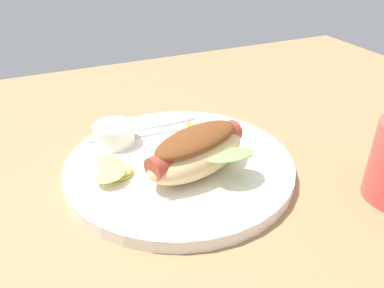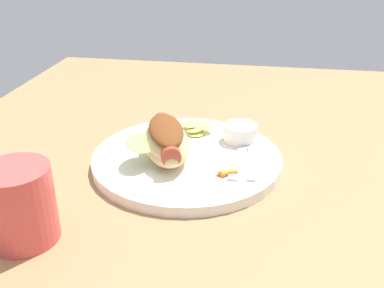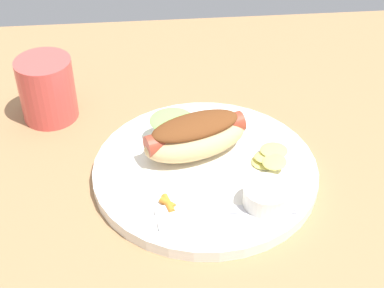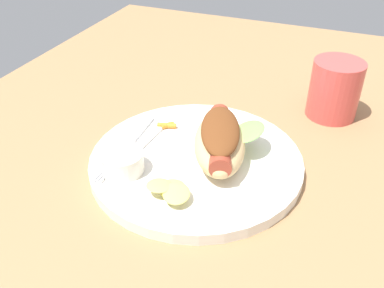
{
  "view_description": "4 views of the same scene",
  "coord_description": "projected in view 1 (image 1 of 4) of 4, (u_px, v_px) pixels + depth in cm",
  "views": [
    {
      "loc": [
        18.61,
        38.85,
        28.55
      ],
      "look_at": [
        1.5,
        0.79,
        4.11
      ],
      "focal_mm": 36.44,
      "sensor_mm": 36.0,
      "label": 1
    },
    {
      "loc": [
        -56.86,
        -11.01,
        32.99
      ],
      "look_at": [
        2.29,
        -0.92,
        3.8
      ],
      "focal_mm": 41.5,
      "sensor_mm": 36.0,
      "label": 2
    },
    {
      "loc": [
        -4.05,
        -56.52,
        50.93
      ],
      "look_at": [
        1.2,
        0.06,
        5.4
      ],
      "focal_mm": 54.51,
      "sensor_mm": 36.0,
      "label": 3
    },
    {
      "loc": [
        46.67,
        16.94,
        36.18
      ],
      "look_at": [
        4.15,
        -0.11,
        4.47
      ],
      "focal_mm": 39.84,
      "sensor_mm": 36.0,
      "label": 4
    }
  ],
  "objects": [
    {
      "name": "ground_plane",
      "position": [
        200.0,
        171.0,
        0.52
      ],
      "size": [
        120.0,
        90.0,
        1.8
      ],
      "primitive_type": "cube",
      "color": "#9E754C"
    },
    {
      "name": "sauce_ramekin",
      "position": [
        114.0,
        134.0,
        0.53
      ],
      "size": [
        5.57,
        5.57,
        2.8
      ],
      "primitive_type": "cylinder",
      "color": "white",
      "rests_on": "plate"
    },
    {
      "name": "chips_pile",
      "position": [
        114.0,
        170.0,
        0.46
      ],
      "size": [
        6.04,
        6.43,
        1.66
      ],
      "color": "#D9D164",
      "rests_on": "plate"
    },
    {
      "name": "knife",
      "position": [
        158.0,
        131.0,
        0.56
      ],
      "size": [
        13.56,
        2.53,
        0.36
      ],
      "primitive_type": "cube",
      "rotation": [
        0.0,
        0.0,
        -0.08
      ],
      "color": "silver",
      "rests_on": "plate"
    },
    {
      "name": "hot_dog",
      "position": [
        197.0,
        151.0,
        0.46
      ],
      "size": [
        15.56,
        11.03,
        5.45
      ],
      "rotation": [
        0.0,
        0.0,
        0.33
      ],
      "color": "#DBB77A",
      "rests_on": "plate"
    },
    {
      "name": "plate",
      "position": [
        180.0,
        166.0,
        0.5
      ],
      "size": [
        29.09,
        29.09,
        1.6
      ],
      "primitive_type": "cylinder",
      "color": "white",
      "rests_on": "ground_plane"
    },
    {
      "name": "fork",
      "position": [
        145.0,
        128.0,
        0.57
      ],
      "size": [
        16.4,
        1.88,
        0.4
      ],
      "rotation": [
        0.0,
        0.0,
        0.04
      ],
      "color": "silver",
      "rests_on": "plate"
    },
    {
      "name": "carrot_garnish",
      "position": [
        195.0,
        127.0,
        0.57
      ],
      "size": [
        2.03,
        2.95,
        0.81
      ],
      "color": "orange",
      "rests_on": "plate"
    }
  ]
}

